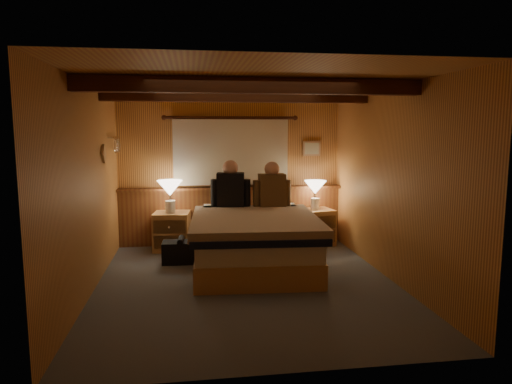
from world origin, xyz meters
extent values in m
plane|color=#515760|center=(0.00, 0.00, 0.00)|extent=(4.20, 4.20, 0.00)
plane|color=#D7A550|center=(0.00, 0.00, 2.40)|extent=(4.20, 4.20, 0.00)
plane|color=#DE9E4F|center=(0.00, 2.10, 1.20)|extent=(3.60, 0.00, 3.60)
plane|color=#DE9E4F|center=(-1.80, 0.00, 1.20)|extent=(0.00, 4.20, 4.20)
plane|color=#DE9E4F|center=(1.80, 0.00, 1.20)|extent=(0.00, 4.20, 4.20)
plane|color=#DE9E4F|center=(0.00, -2.10, 1.20)|extent=(3.60, 0.00, 3.60)
cube|color=brown|center=(0.00, 2.04, 0.45)|extent=(3.60, 0.12, 0.90)
cube|color=brown|center=(0.00, 1.98, 0.92)|extent=(3.60, 0.22, 0.04)
cylinder|color=#422010|center=(0.00, 2.02, 2.05)|extent=(2.10, 0.05, 0.05)
sphere|color=#422010|center=(-1.05, 2.02, 2.05)|extent=(0.08, 0.08, 0.08)
sphere|color=#422010|center=(1.05, 2.02, 2.05)|extent=(0.08, 0.08, 0.08)
cube|color=white|center=(0.00, 2.03, 1.50)|extent=(1.85, 0.08, 1.05)
cube|color=#422010|center=(0.00, -0.60, 2.31)|extent=(3.60, 0.15, 0.16)
cube|color=#422010|center=(0.00, 0.90, 2.31)|extent=(3.60, 0.15, 0.16)
cylinder|color=silver|center=(-1.74, 1.60, 1.75)|extent=(0.03, 0.55, 0.03)
torus|color=silver|center=(-1.71, 1.45, 1.63)|extent=(0.01, 0.21, 0.21)
torus|color=silver|center=(-1.71, 1.68, 1.63)|extent=(0.01, 0.21, 0.21)
cube|color=tan|center=(1.35, 2.08, 1.55)|extent=(0.30, 0.03, 0.25)
cube|color=beige|center=(1.35, 2.06, 1.55)|extent=(0.24, 0.01, 0.19)
cube|color=tan|center=(0.18, 0.66, 0.15)|extent=(1.67, 2.15, 0.31)
cube|color=white|center=(0.18, 0.66, 0.43)|extent=(1.63, 2.11, 0.25)
cube|color=black|center=(0.17, 0.40, 0.59)|extent=(1.70, 1.74, 0.08)
cube|color=tan|center=(0.18, 0.54, 0.66)|extent=(1.76, 1.95, 0.12)
cube|color=white|center=(-0.16, 1.49, 0.64)|extent=(0.64, 0.39, 0.17)
cube|color=white|center=(0.62, 1.44, 0.64)|extent=(0.64, 0.39, 0.17)
cube|color=tan|center=(-0.96, 1.74, 0.30)|extent=(0.59, 0.54, 0.59)
cube|color=brown|center=(-0.98, 1.51, 0.41)|extent=(0.48, 0.08, 0.21)
cube|color=brown|center=(-0.98, 1.51, 0.18)|extent=(0.48, 0.08, 0.21)
cylinder|color=silver|center=(-0.98, 1.51, 0.41)|extent=(0.03, 0.03, 0.03)
cylinder|color=silver|center=(-0.98, 1.51, 0.18)|extent=(0.03, 0.03, 0.03)
cube|color=tan|center=(1.34, 1.74, 0.29)|extent=(0.61, 0.57, 0.58)
cube|color=brown|center=(1.39, 1.52, 0.41)|extent=(0.47, 0.11, 0.20)
cube|color=brown|center=(1.39, 1.52, 0.17)|extent=(0.47, 0.11, 0.20)
cylinder|color=silver|center=(1.39, 1.52, 0.41)|extent=(0.04, 0.04, 0.03)
cylinder|color=silver|center=(1.39, 1.52, 0.17)|extent=(0.04, 0.04, 0.03)
cylinder|color=white|center=(-0.97, 1.69, 0.69)|extent=(0.15, 0.15, 0.19)
cylinder|color=silver|center=(-0.97, 1.69, 0.82)|extent=(0.03, 0.03, 0.11)
cone|color=beige|center=(-0.97, 1.69, 0.98)|extent=(0.39, 0.39, 0.24)
cylinder|color=white|center=(1.34, 1.77, 0.67)|extent=(0.14, 0.14, 0.18)
cylinder|color=silver|center=(1.34, 1.77, 0.79)|extent=(0.02, 0.02, 0.10)
cone|color=beige|center=(1.34, 1.77, 0.94)|extent=(0.35, 0.35, 0.22)
cube|color=black|center=(-0.07, 1.41, 0.96)|extent=(0.43, 0.29, 0.53)
cylinder|color=black|center=(-0.30, 1.45, 0.91)|extent=(0.13, 0.13, 0.42)
cylinder|color=black|center=(0.17, 1.38, 0.91)|extent=(0.13, 0.13, 0.42)
sphere|color=tan|center=(-0.07, 1.41, 1.30)|extent=(0.23, 0.23, 0.23)
cube|color=#523A21|center=(0.55, 1.35, 0.95)|extent=(0.40, 0.24, 0.51)
cylinder|color=#523A21|center=(0.32, 1.35, 0.91)|extent=(0.12, 0.12, 0.41)
cylinder|color=#523A21|center=(0.78, 1.36, 0.91)|extent=(0.12, 0.12, 0.41)
sphere|color=tan|center=(0.55, 1.35, 1.28)|extent=(0.23, 0.23, 0.23)
cube|color=black|center=(-0.81, 1.01, 0.15)|extent=(0.52, 0.33, 0.30)
cylinder|color=black|center=(-0.81, 1.01, 0.33)|extent=(0.09, 0.31, 0.08)
camera|label=1|loc=(-0.65, -5.32, 1.87)|focal=32.00mm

